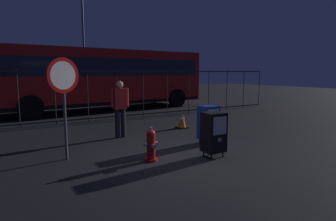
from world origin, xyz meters
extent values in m
plane|color=black|center=(0.00, 0.00, 0.00)|extent=(60.00, 60.00, 0.00)
cylinder|color=red|center=(-0.80, 0.08, 0.03)|extent=(0.28, 0.28, 0.05)
cylinder|color=red|center=(-0.80, 0.08, 0.33)|extent=(0.19, 0.19, 0.55)
sphere|color=red|center=(-0.80, 0.08, 0.60)|extent=(0.19, 0.19, 0.19)
cylinder|color=gray|center=(-0.80, 0.08, 0.72)|extent=(0.06, 0.06, 0.05)
cylinder|color=gray|center=(-0.80, -0.05, 0.35)|extent=(0.09, 0.08, 0.09)
cylinder|color=gray|center=(-0.93, 0.08, 0.38)|extent=(0.07, 0.07, 0.07)
cylinder|color=gray|center=(-0.67, 0.08, 0.38)|extent=(0.07, 0.07, 0.07)
cylinder|color=black|center=(0.40, -0.51, 0.06)|extent=(0.04, 0.04, 0.12)
cylinder|color=black|center=(0.74, -0.51, 0.06)|extent=(0.04, 0.04, 0.12)
cylinder|color=black|center=(0.40, -0.23, 0.06)|extent=(0.04, 0.04, 0.12)
cylinder|color=black|center=(0.74, -0.23, 0.06)|extent=(0.04, 0.04, 0.12)
cube|color=black|center=(0.57, -0.37, 0.57)|extent=(0.48, 0.40, 0.90)
cube|color=#B2B7BF|center=(0.57, -0.58, 0.75)|extent=(0.36, 0.01, 0.40)
cube|color=gray|center=(0.57, -0.58, 0.43)|extent=(0.10, 0.02, 0.08)
cylinder|color=black|center=(1.09, 0.54, 0.06)|extent=(0.04, 0.04, 0.12)
cylinder|color=black|center=(1.43, 0.54, 0.06)|extent=(0.04, 0.04, 0.12)
cylinder|color=black|center=(1.09, 0.82, 0.06)|extent=(0.04, 0.04, 0.12)
cylinder|color=black|center=(1.43, 0.82, 0.06)|extent=(0.04, 0.04, 0.12)
cube|color=navy|center=(1.26, 0.68, 0.57)|extent=(0.48, 0.40, 0.90)
cube|color=#B2B7BF|center=(1.26, 0.48, 0.75)|extent=(0.36, 0.01, 0.40)
cube|color=gray|center=(1.26, 0.47, 0.43)|extent=(0.10, 0.02, 0.08)
cylinder|color=#4C4F54|center=(-2.36, 1.12, 1.10)|extent=(0.06, 0.06, 2.20)
cylinder|color=red|center=(-2.36, 1.10, 1.85)|extent=(0.71, 0.31, 0.76)
cylinder|color=white|center=(-2.36, 1.09, 1.85)|extent=(0.56, 0.23, 0.60)
cylinder|color=black|center=(-0.64, 2.53, 0.42)|extent=(0.14, 0.14, 0.85)
cylinder|color=black|center=(-0.46, 2.53, 0.42)|extent=(0.14, 0.14, 0.85)
cube|color=maroon|center=(-0.55, 2.53, 1.15)|extent=(0.36, 0.20, 0.60)
sphere|color=tan|center=(-0.55, 2.53, 1.56)|extent=(0.22, 0.22, 0.22)
cylinder|color=maroon|center=(-0.78, 2.53, 1.18)|extent=(0.09, 0.09, 0.55)
cylinder|color=maroon|center=(-0.32, 2.53, 1.18)|extent=(0.09, 0.09, 0.55)
cube|color=black|center=(1.80, 2.77, 0.01)|extent=(0.36, 0.36, 0.03)
cone|color=orange|center=(1.80, 2.77, 0.28)|extent=(0.28, 0.28, 0.50)
cylinder|color=white|center=(1.80, 2.77, 0.33)|extent=(0.17, 0.17, 0.06)
cube|color=#2D2D33|center=(0.00, 5.81, 1.95)|extent=(18.00, 0.04, 0.05)
cube|color=#2D2D33|center=(0.00, 5.81, 0.10)|extent=(18.00, 0.04, 0.05)
cylinder|color=#2D2D33|center=(-3.00, 5.81, 1.00)|extent=(0.03, 0.03, 2.00)
cylinder|color=#2D2D33|center=(-1.80, 5.81, 1.00)|extent=(0.03, 0.03, 2.00)
cylinder|color=#2D2D33|center=(-0.60, 5.81, 1.00)|extent=(0.03, 0.03, 2.00)
cylinder|color=#2D2D33|center=(0.60, 5.81, 1.00)|extent=(0.03, 0.03, 2.00)
cylinder|color=#2D2D33|center=(1.80, 5.81, 1.00)|extent=(0.03, 0.03, 2.00)
cylinder|color=#2D2D33|center=(3.00, 5.81, 1.00)|extent=(0.03, 0.03, 2.00)
cylinder|color=#2D2D33|center=(4.20, 5.81, 1.00)|extent=(0.03, 0.03, 2.00)
cylinder|color=#2D2D33|center=(5.40, 5.81, 1.00)|extent=(0.03, 0.03, 2.00)
cylinder|color=#2D2D33|center=(6.60, 5.81, 1.00)|extent=(0.03, 0.03, 2.00)
cylinder|color=#2D2D33|center=(7.80, 5.81, 1.00)|extent=(0.03, 0.03, 2.00)
cylinder|color=#2D2D33|center=(9.00, 5.81, 1.00)|extent=(0.03, 0.03, 2.00)
cube|color=red|center=(1.06, 8.81, 1.67)|extent=(10.65, 3.24, 2.65)
cube|color=#1E2838|center=(1.06, 8.81, 2.15)|extent=(10.02, 3.22, 0.80)
cube|color=black|center=(1.06, 8.81, 0.45)|extent=(10.44, 3.24, 0.16)
cylinder|color=black|center=(4.82, 7.82, 0.50)|extent=(1.02, 0.35, 1.00)
cylinder|color=black|center=(4.64, 10.32, 0.50)|extent=(1.02, 0.35, 1.00)
cylinder|color=black|center=(-2.52, 7.30, 0.50)|extent=(1.02, 0.35, 1.00)
cylinder|color=black|center=(-2.69, 9.79, 0.50)|extent=(1.02, 0.35, 1.00)
cylinder|color=#4C4F54|center=(1.56, 14.45, 3.62)|extent=(0.14, 0.14, 7.24)
camera|label=1|loc=(-3.54, -5.25, 1.92)|focal=30.28mm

